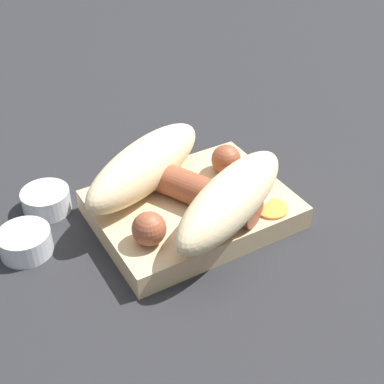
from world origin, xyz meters
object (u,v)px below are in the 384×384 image
(bread_roll, at_px, (186,182))
(sausage, at_px, (191,191))
(condiment_cup_near, at_px, (46,202))
(condiment_cup_far, at_px, (26,243))
(food_tray, at_px, (192,209))

(bread_roll, distance_m, sausage, 0.01)
(bread_roll, height_order, condiment_cup_near, bread_roll)
(bread_roll, height_order, condiment_cup_far, bread_roll)
(sausage, distance_m, condiment_cup_near, 0.17)
(food_tray, height_order, condiment_cup_near, same)
(bread_roll, relative_size, sausage, 1.42)
(food_tray, height_order, condiment_cup_far, same)
(bread_roll, distance_m, condiment_cup_far, 0.18)
(sausage, xyz_separation_m, condiment_cup_near, (-0.13, 0.10, -0.03))
(bread_roll, relative_size, condiment_cup_far, 4.35)
(bread_roll, bearing_deg, condiment_cup_near, 141.83)
(condiment_cup_near, relative_size, condiment_cup_far, 1.00)
(bread_roll, height_order, sausage, bread_roll)
(food_tray, distance_m, condiment_cup_far, 0.18)
(sausage, bearing_deg, condiment_cup_near, 141.67)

